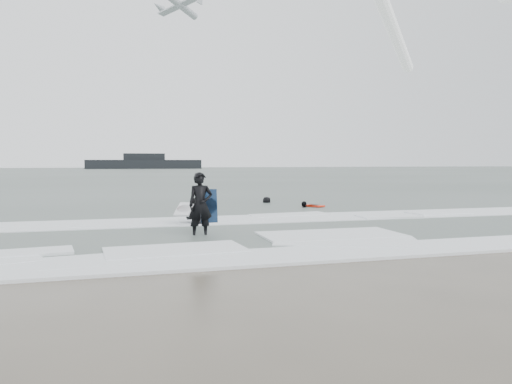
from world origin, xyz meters
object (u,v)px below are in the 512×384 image
object	(u,v)px
surfer_wading	(197,226)
surfer_centre	(201,237)
surfer_right_far	(267,204)
vessel_horizon	(144,163)
surfer_right_near	(304,209)

from	to	relation	value
surfer_wading	surfer_centre	bearing A→B (deg)	97.66
surfer_right_far	vessel_horizon	size ratio (longest dim) A/B	0.05
surfer_right_near	surfer_right_far	xyz separation A→B (m)	(-0.88, 2.93, 0.00)
surfer_wading	surfer_right_near	bearing A→B (deg)	-126.72
surfer_wading	vessel_horizon	size ratio (longest dim) A/B	0.05
surfer_right_near	surfer_right_far	distance (m)	3.06
surfer_right_far	vessel_horizon	bearing A→B (deg)	-128.06
surfer_wading	vessel_horizon	xyz separation A→B (m)	(4.74, 126.80, 1.58)
surfer_centre	surfer_wading	distance (m)	2.57
surfer_centre	vessel_horizon	xyz separation A→B (m)	(5.02, 129.35, 1.58)
surfer_right_far	vessel_horizon	distance (m)	119.33
surfer_right_near	surfer_right_far	world-z (taller)	surfer_right_far
surfer_centre	surfer_right_far	size ratio (longest dim) A/B	1.23
surfer_wading	surfer_right_far	size ratio (longest dim) A/B	1.00
vessel_horizon	surfer_right_far	bearing A→B (deg)	-90.03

